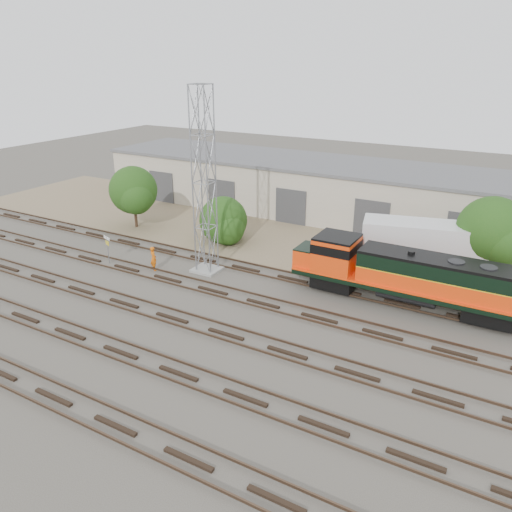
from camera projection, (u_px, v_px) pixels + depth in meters
The scene contains 12 objects.
ground at pixel (252, 314), 31.70m from camera, with size 140.00×140.00×0.00m, color #47423A.
dirt_strip at pixel (337, 243), 43.80m from camera, with size 80.00×16.00×0.02m, color #726047.
tracks at pixel (226, 334), 29.24m from camera, with size 80.00×20.40×0.28m.
warehouse at pixel (368, 194), 49.24m from camera, with size 58.40×10.40×5.30m.
locomotive at pixel (404, 275), 32.10m from camera, with size 15.42×2.70×3.71m.
signal_tower at pixel (204, 186), 35.71m from camera, with size 2.00×2.00×13.54m.
sign_post at pixel (107, 244), 38.90m from camera, with size 0.89×0.35×2.28m.
worker at pixel (153, 259), 37.89m from camera, with size 0.69×0.46×1.90m, color #DB5D0C.
semi_trailer at pixel (468, 248), 35.00m from camera, with size 14.25×6.11×4.30m.
tree_west at pixel (134, 192), 46.47m from camera, with size 4.70×4.47×5.85m.
tree_mid at pixel (224, 222), 43.59m from camera, with size 4.44×4.23×4.23m.
tree_east at pixel (495, 233), 34.28m from camera, with size 4.99×4.75×6.41m.
Camera 1 is at (14.11, -24.26, 15.18)m, focal length 35.00 mm.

